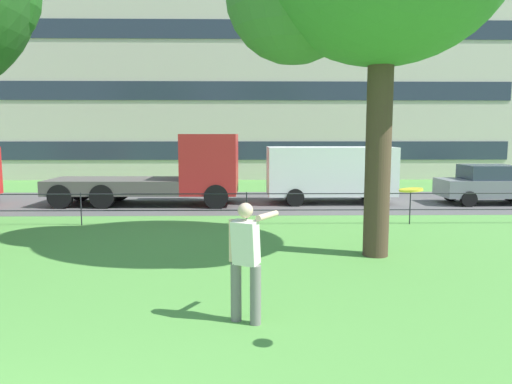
# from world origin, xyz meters

# --- Properties ---
(street_strip) EXTENTS (80.00, 6.61, 0.01)m
(street_strip) POSITION_xyz_m (0.00, 16.59, 0.00)
(street_strip) COLOR #565454
(street_strip) RESTS_ON ground
(park_fence) EXTENTS (35.04, 0.04, 1.00)m
(park_fence) POSITION_xyz_m (0.00, 11.67, 0.67)
(park_fence) COLOR #232328
(park_fence) RESTS_ON ground
(person_thrower) EXTENTS (0.75, 0.69, 1.77)m
(person_thrower) POSITION_xyz_m (2.50, 4.08, 0.96)
(person_thrower) COLOR slate
(person_thrower) RESTS_ON ground
(frisbee) EXTENTS (0.29, 0.28, 0.05)m
(frisbee) POSITION_xyz_m (4.42, 2.80, 2.10)
(frisbee) COLOR yellow
(flatbed_truck_far_left) EXTENTS (7.35, 2.55, 2.75)m
(flatbed_truck_far_left) POSITION_xyz_m (-0.40, 15.98, 1.22)
(flatbed_truck_far_left) COLOR #B22323
(flatbed_truck_far_left) RESTS_ON ground
(panel_van_left) EXTENTS (5.03, 2.16, 2.24)m
(panel_van_left) POSITION_xyz_m (5.86, 16.33, 1.27)
(panel_van_left) COLOR white
(panel_van_left) RESTS_ON ground
(car_grey_right) EXTENTS (4.00, 1.82, 1.54)m
(car_grey_right) POSITION_xyz_m (12.13, 15.92, 0.78)
(car_grey_right) COLOR slate
(car_grey_right) RESTS_ON ground
(apartment_building_background) EXTENTS (36.71, 15.44, 14.53)m
(apartment_building_background) POSITION_xyz_m (3.00, 33.70, 7.27)
(apartment_building_background) COLOR beige
(apartment_building_background) RESTS_ON ground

